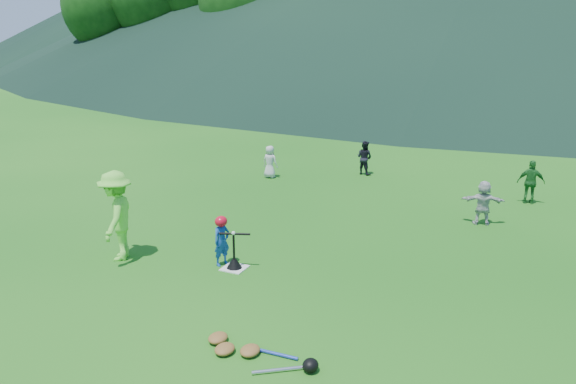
% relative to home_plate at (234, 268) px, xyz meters
% --- Properties ---
extents(ground, '(120.00, 120.00, 0.00)m').
position_rel_home_plate_xyz_m(ground, '(0.00, 0.00, -0.01)').
color(ground, '#165513').
rests_on(ground, ground).
extents(home_plate, '(0.45, 0.45, 0.02)m').
position_rel_home_plate_xyz_m(home_plate, '(0.00, 0.00, 0.00)').
color(home_plate, silver).
rests_on(home_plate, ground).
extents(baseball, '(0.08, 0.08, 0.08)m').
position_rel_home_plate_xyz_m(baseball, '(0.00, 0.00, 0.73)').
color(baseball, white).
rests_on(baseball, batting_tee).
extents(batter_child, '(0.36, 0.42, 0.99)m').
position_rel_home_plate_xyz_m(batter_child, '(-0.31, 0.07, 0.48)').
color(batter_child, '#16439B').
rests_on(batter_child, ground).
extents(adult_coach, '(1.12, 1.36, 1.83)m').
position_rel_home_plate_xyz_m(adult_coach, '(-2.38, -0.53, 0.91)').
color(adult_coach, '#76E844').
rests_on(adult_coach, ground).
extents(fielder_a, '(0.53, 0.37, 1.02)m').
position_rel_home_plate_xyz_m(fielder_a, '(-2.50, 6.56, 0.50)').
color(fielder_a, silver).
rests_on(fielder_a, ground).
extents(fielder_b, '(0.62, 0.54, 1.09)m').
position_rel_home_plate_xyz_m(fielder_b, '(0.06, 8.20, 0.54)').
color(fielder_b, black).
rests_on(fielder_b, ground).
extents(fielder_c, '(0.73, 0.39, 1.18)m').
position_rel_home_plate_xyz_m(fielder_c, '(5.03, 7.04, 0.58)').
color(fielder_c, '#1D6324').
rests_on(fielder_c, ground).
extents(fielder_d, '(1.04, 0.53, 1.08)m').
position_rel_home_plate_xyz_m(fielder_d, '(4.07, 4.76, 0.53)').
color(fielder_d, '#B8B8B8').
rests_on(fielder_d, ground).
extents(batting_tee, '(0.30, 0.30, 0.68)m').
position_rel_home_plate_xyz_m(batting_tee, '(0.00, 0.00, 0.12)').
color(batting_tee, black).
rests_on(batting_tee, home_plate).
extents(batter_gear, '(0.73, 0.26, 0.35)m').
position_rel_home_plate_xyz_m(batter_gear, '(-0.29, 0.07, 0.88)').
color(batter_gear, red).
rests_on(batter_gear, ground).
extents(equipment_pile, '(1.80, 0.72, 0.19)m').
position_rel_home_plate_xyz_m(equipment_pile, '(1.72, -2.54, 0.06)').
color(equipment_pile, olive).
rests_on(equipment_pile, ground).
extents(outfield_fence, '(70.07, 0.08, 1.33)m').
position_rel_home_plate_xyz_m(outfield_fence, '(0.00, 28.00, 0.69)').
color(outfield_fence, gray).
rests_on(outfield_fence, ground).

